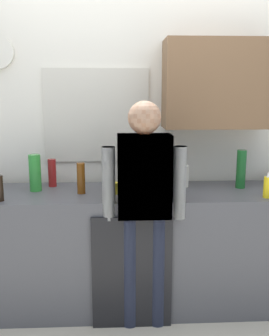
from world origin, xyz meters
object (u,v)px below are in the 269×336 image
cup_yellow_cup (114,188)px  person_guest (144,198)px  person_at_sink (144,198)px  storage_canister (180,176)px  coffee_maker (140,171)px  bottle_red_vinegar (52,173)px  bottle_clear_soda (35,173)px  dish_soap (267,187)px  bottle_olive_oil (163,180)px  potted_plant (143,180)px  bottle_green_wine (241,169)px  bottle_amber_beer (81,178)px

cup_yellow_cup → person_guest: size_ratio=0.05×
person_at_sink → storage_canister: bearing=41.7°
coffee_maker → person_at_sink: size_ratio=0.21×
bottle_red_vinegar → person_guest: 0.86m
bottle_clear_soda → dish_soap: 1.71m
storage_canister → person_at_sink: 0.54m
coffee_maker → person_at_sink: person_at_sink is taller
bottle_olive_oil → storage_canister: bottle_olive_oil is taller
bottle_red_vinegar → potted_plant: 0.80m
coffee_maker → dish_soap: size_ratio=1.83×
dish_soap → cup_yellow_cup: bearing=171.7°
bottle_olive_oil → cup_yellow_cup: size_ratio=2.94×
cup_yellow_cup → person_at_sink: person_at_sink is taller
bottle_green_wine → potted_plant: bearing=-161.5°
bottle_amber_beer → potted_plant: (0.45, -0.15, 0.02)m
coffee_maker → bottle_olive_oil: size_ratio=1.32×
coffee_maker → storage_canister: size_ratio=1.94×
bottle_clear_soda → potted_plant: bottle_clear_soda is taller
bottle_amber_beer → person_at_sink: 0.53m
bottle_olive_oil → person_guest: size_ratio=0.16×
coffee_maker → bottle_amber_beer: coffee_maker is taller
bottle_amber_beer → bottle_olive_oil: bottle_olive_oil is taller
dish_soap → coffee_maker: bearing=162.5°
bottle_amber_beer → person_guest: (0.45, -0.26, -0.08)m
coffee_maker → bottle_olive_oil: 0.27m
bottle_clear_soda → storage_canister: size_ratio=1.65×
bottle_olive_oil → bottle_red_vinegar: bearing=157.5°
bottle_red_vinegar → bottle_clear_soda: 0.17m
potted_plant → storage_canister: (0.31, 0.33, -0.05)m
potted_plant → person_at_sink: 0.15m
bottle_green_wine → bottle_red_vinegar: bearing=175.4°
bottle_olive_oil → cup_yellow_cup: bearing=163.9°
bottle_olive_oil → potted_plant: 0.15m
bottle_amber_beer → bottle_green_wine: bearing=5.1°
bottle_clear_soda → dish_soap: bottle_clear_soda is taller
bottle_red_vinegar → bottle_olive_oil: (0.85, -0.35, 0.01)m
bottle_red_vinegar → bottle_olive_oil: 0.92m
bottle_amber_beer → cup_yellow_cup: bearing=-4.6°
bottle_green_wine → bottle_olive_oil: bottle_green_wine is taller
bottle_green_wine → bottle_clear_soda: (-1.59, -0.01, -0.01)m
bottle_amber_beer → bottle_green_wine: (1.23, 0.11, 0.03)m
bottle_green_wine → cup_yellow_cup: bearing=-172.6°
bottle_red_vinegar → person_at_sink: size_ratio=0.14×
storage_canister → bottle_amber_beer: bearing=-167.1°
cup_yellow_cup → potted_plant: 0.26m
bottle_clear_soda → person_guest: bearing=-24.1°
bottle_amber_beer → bottle_red_vinegar: 0.34m
bottle_red_vinegar → dish_soap: (1.58, -0.41, -0.03)m
coffee_maker → bottle_red_vinegar: bearing=169.7°
cup_yellow_cup → person_at_sink: (0.21, -0.24, -0.01)m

